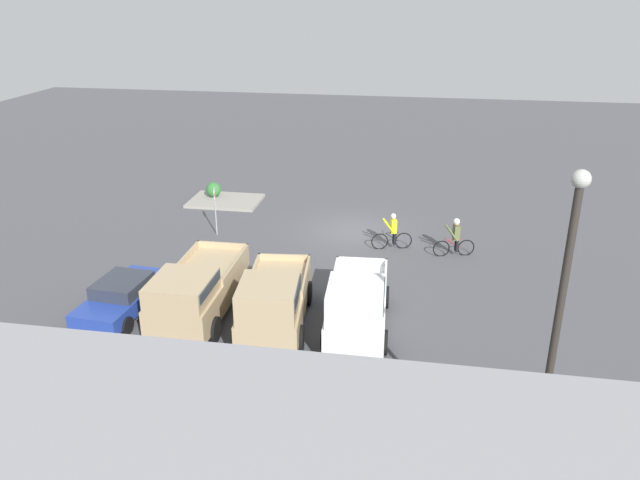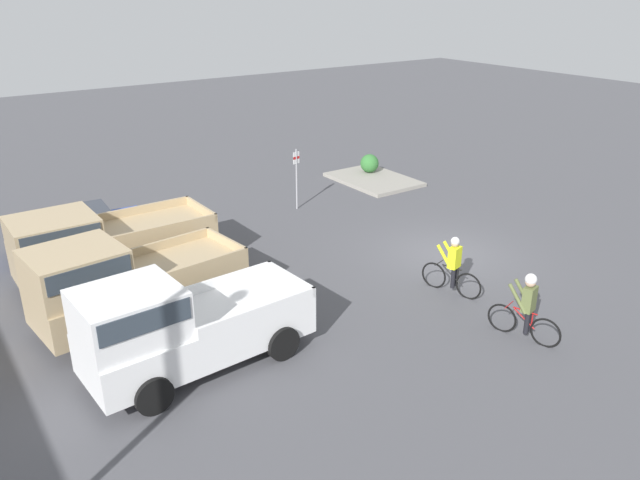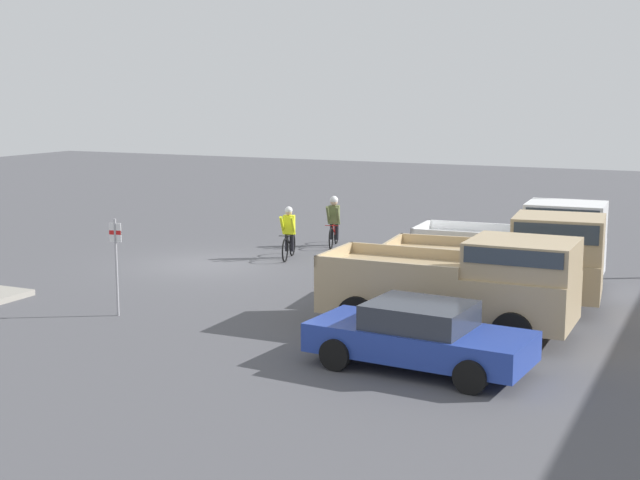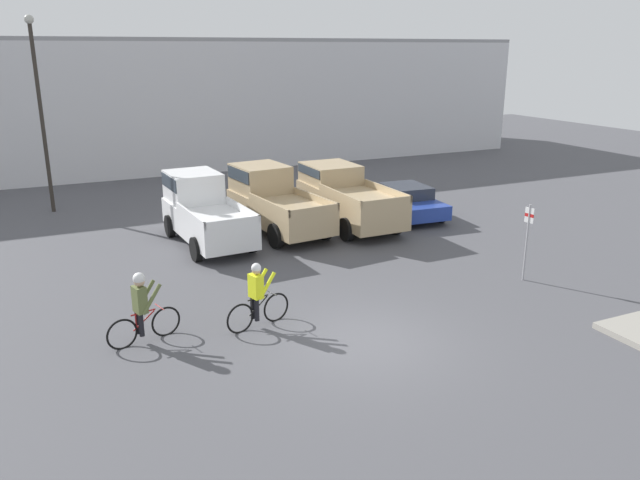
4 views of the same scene
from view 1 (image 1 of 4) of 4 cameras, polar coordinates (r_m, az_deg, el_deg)
ground_plane at (r=30.06m, az=3.07°, el=0.82°), size 80.00×80.00×0.00m
pickup_truck_0 at (r=20.78m, az=3.38°, el=-5.84°), size 2.34×5.16×2.33m
pickup_truck_1 at (r=20.95m, az=-4.30°, el=-5.56°), size 2.63×5.37×2.33m
pickup_truck_2 at (r=22.14m, az=-11.25°, el=-4.54°), size 2.34×5.50×2.18m
sedan_0 at (r=23.51m, az=-17.53°, el=-4.86°), size 2.19×4.36×1.30m
cyclist_0 at (r=27.90m, az=6.65°, el=0.79°), size 1.80×0.59×1.70m
cyclist_1 at (r=27.57m, az=12.26°, el=0.32°), size 1.80×0.59×1.76m
fire_lane_sign at (r=29.50m, az=-9.56°, el=3.03°), size 0.08×0.30×2.33m
lamppost at (r=13.39m, az=20.76°, el=-7.87°), size 0.36×0.36×7.90m
curb_island at (r=34.45m, az=-8.64°, el=3.56°), size 3.79×2.71×0.15m
shrub at (r=34.90m, az=-9.71°, el=4.57°), size 0.82×0.82×0.82m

